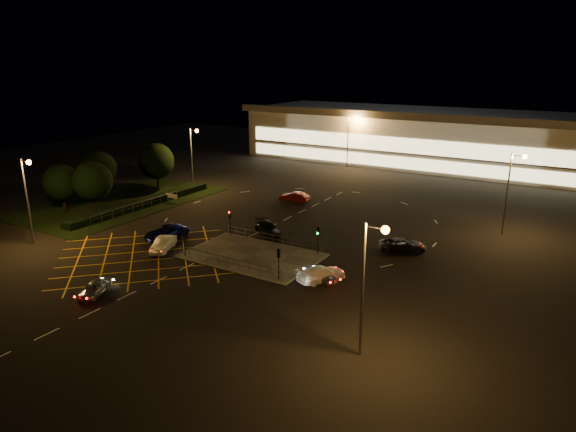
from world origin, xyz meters
The scene contains 27 objects.
ground centered at (0.00, 0.00, 0.00)m, with size 180.00×180.00×0.00m, color black.
pedestrian_island centered at (2.00, -2.00, 0.06)m, with size 14.00×9.00×0.12m, color #4C4944.
grass_verge centered at (-28.00, 6.00, 0.04)m, with size 18.00×30.00×0.08m, color black.
hedge centered at (-23.00, 6.00, 0.50)m, with size 2.00×26.00×1.00m, color black.
supermarket centered at (0.00, 61.95, 5.31)m, with size 72.00×26.50×10.50m.
streetlight_sw centered at (-21.56, -12.00, 6.56)m, with size 1.78×0.56×10.03m.
streetlight_se centered at (20.44, -14.00, 6.56)m, with size 1.78×0.56×10.03m.
streetlight_nw centered at (-23.56, 18.00, 6.56)m, with size 1.78×0.56×10.03m.
streetlight_ne centered at (24.44, 20.00, 6.56)m, with size 1.78×0.56×10.03m.
streetlight_far_left centered at (-9.56, 48.00, 6.56)m, with size 1.78×0.56×10.03m.
signal_sw centered at (-4.00, -5.99, 2.37)m, with size 0.28×0.30×3.15m.
signal_se centered at (8.00, -5.99, 2.37)m, with size 0.28×0.30×3.15m.
signal_nw centered at (-4.00, 1.99, 2.37)m, with size 0.28×0.30×3.15m.
signal_ne centered at (8.00, 1.99, 2.37)m, with size 0.28×0.30×3.15m.
tree_a centered at (-30.00, -2.00, 4.33)m, with size 5.04×5.04×6.86m.
tree_b centered at (-32.00, 6.00, 4.64)m, with size 5.40×5.40×7.35m.
tree_c centered at (-28.00, 14.00, 4.95)m, with size 5.76×5.76×7.84m.
tree_d centered at (-34.00, 20.00, 4.02)m, with size 4.68×4.68×6.37m.
tree_e centered at (-26.00, 0.00, 4.64)m, with size 5.40×5.40×7.35m.
car_near_silver centered at (-4.60, -17.34, 0.65)m, with size 1.53×3.81×1.30m, color silver.
car_queue_white centered at (-7.50, -5.73, 0.75)m, with size 1.58×4.53×1.49m, color silver.
car_left_blue centered at (-10.13, -2.55, 0.78)m, with size 2.58×5.58×1.55m, color #0D1453.
car_far_dkgrey centered at (-0.58, 5.00, 0.76)m, with size 2.12×5.21×1.51m, color black.
car_right_silver centered at (11.50, -3.77, 0.64)m, with size 1.52×3.78×1.29m, color #ABAEB3.
car_circ_red centered at (-5.53, 19.82, 0.76)m, with size 1.60×4.59×1.51m, color maroon.
car_east_grey centered at (15.51, 8.03, 0.72)m, with size 2.38×5.16×1.43m, color black.
car_approach_white centered at (11.50, -3.83, 0.73)m, with size 2.03×5.00×1.45m, color white.
Camera 1 is at (32.54, -44.60, 20.35)m, focal length 32.00 mm.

